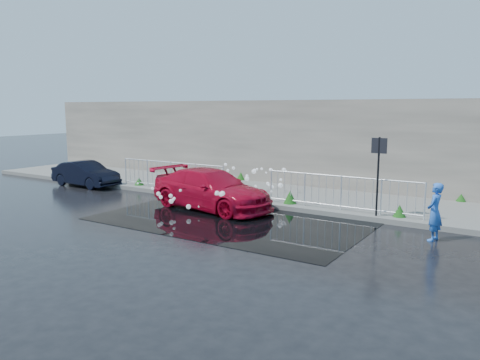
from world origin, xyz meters
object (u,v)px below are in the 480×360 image
object	(u,v)px
person	(435,212)
dark_car	(86,174)
red_car	(211,189)
sign_post	(378,164)

from	to	relation	value
person	dark_car	bearing A→B (deg)	-85.12
red_car	person	xyz separation A→B (m)	(6.99, -0.02, 0.08)
dark_car	person	bearing A→B (deg)	-92.03
dark_car	person	xyz separation A→B (m)	(14.18, -0.75, 0.21)
sign_post	red_car	world-z (taller)	sign_post
sign_post	dark_car	world-z (taller)	sign_post
sign_post	red_car	xyz separation A→B (m)	(-5.16, -1.24, -1.07)
sign_post	dark_car	bearing A→B (deg)	-177.68
red_car	person	bearing A→B (deg)	-81.74
sign_post	person	xyz separation A→B (m)	(1.83, -1.25, -0.98)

